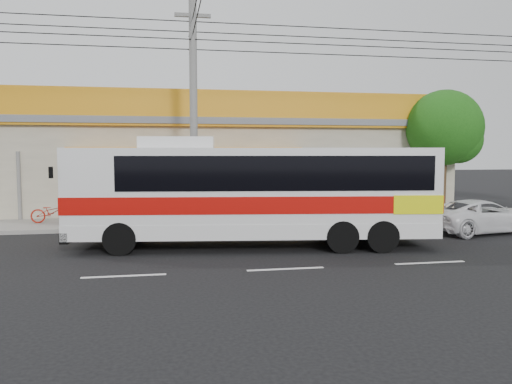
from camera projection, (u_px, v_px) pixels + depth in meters
ground at (266, 250)px, 15.16m from camera, size 120.00×120.00×0.00m
sidewalk at (238, 221)px, 21.04m from camera, size 30.00×3.20×0.15m
lane_markings at (286, 269)px, 12.71m from camera, size 50.00×0.12×0.01m
storefront_building at (222, 165)px, 26.29m from camera, size 22.60×9.20×5.70m
coach_bus at (259, 189)px, 15.52m from camera, size 11.37×3.80×3.44m
motorbike_red at (53, 212)px, 19.88m from camera, size 1.66×0.58×0.87m
white_car at (481, 216)px, 18.40m from camera, size 4.66×2.75×1.22m
utility_pole at (193, 34)px, 18.34m from camera, size 34.00×14.00×8.87m
tree_near at (447, 130)px, 23.46m from camera, size 3.55×3.55×5.89m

